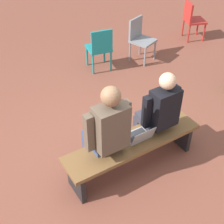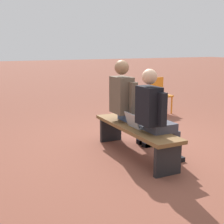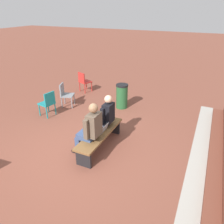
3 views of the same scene
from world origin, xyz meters
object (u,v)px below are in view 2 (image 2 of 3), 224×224
object	(u,v)px
person_adult	(128,102)
laptop	(137,124)
plastic_chair_far_right	(159,93)
bench	(135,132)
person_student	(155,114)

from	to	relation	value
person_adult	laptop	xyz separation A→B (m)	(-0.42, 0.08, -0.23)
person_adult	plastic_chair_far_right	xyz separation A→B (m)	(2.00, -1.97, -0.25)
bench	person_adult	bearing A→B (deg)	-11.29
plastic_chair_far_right	bench	bearing A→B (deg)	138.97
bench	plastic_chair_far_right	bearing A→B (deg)	-41.03
person_adult	laptop	size ratio (longest dim) A/B	4.30
bench	person_student	xyz separation A→B (m)	(-0.41, -0.06, 0.34)
person_student	bench	bearing A→B (deg)	9.06
plastic_chair_far_right	laptop	bearing A→B (deg)	139.67
laptop	bench	bearing A→B (deg)	-9.38
bench	plastic_chair_far_right	distance (m)	3.12
bench	person_student	size ratio (longest dim) A/B	1.39
laptop	plastic_chair_far_right	bearing A→B (deg)	-40.33
bench	laptop	world-z (taller)	laptop
bench	person_adult	xyz separation A→B (m)	(0.35, -0.07, 0.38)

